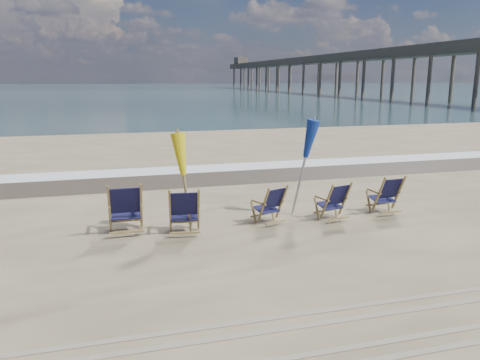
{
  "coord_description": "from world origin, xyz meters",
  "views": [
    {
      "loc": [
        -2.7,
        -7.52,
        3.11
      ],
      "look_at": [
        0.0,
        2.2,
        0.9
      ],
      "focal_mm": 35.0,
      "sensor_mm": 36.0,
      "label": 1
    }
  ],
  "objects_px": {
    "beach_chair_3": "(345,200)",
    "beach_chair_4": "(399,194)",
    "umbrella_yellow": "(185,159)",
    "beach_chair_0": "(141,208)",
    "beach_chair_1": "(199,211)",
    "beach_chair_2": "(282,203)",
    "umbrella_blue": "(303,143)",
    "fishing_pier": "(333,69)"
  },
  "relations": [
    {
      "from": "beach_chair_2",
      "to": "umbrella_yellow",
      "type": "bearing_deg",
      "value": -17.01
    },
    {
      "from": "beach_chair_4",
      "to": "umbrella_blue",
      "type": "relative_size",
      "value": 0.43
    },
    {
      "from": "beach_chair_4",
      "to": "beach_chair_0",
      "type": "bearing_deg",
      "value": -4.35
    },
    {
      "from": "beach_chair_4",
      "to": "fishing_pier",
      "type": "distance_m",
      "value": 80.23
    },
    {
      "from": "beach_chair_1",
      "to": "beach_chair_4",
      "type": "relative_size",
      "value": 1.06
    },
    {
      "from": "beach_chair_3",
      "to": "umbrella_yellow",
      "type": "bearing_deg",
      "value": -12.96
    },
    {
      "from": "beach_chair_2",
      "to": "umbrella_yellow",
      "type": "height_order",
      "value": "umbrella_yellow"
    },
    {
      "from": "umbrella_yellow",
      "to": "beach_chair_0",
      "type": "bearing_deg",
      "value": 171.7
    },
    {
      "from": "beach_chair_0",
      "to": "umbrella_yellow",
      "type": "distance_m",
      "value": 1.32
    },
    {
      "from": "beach_chair_4",
      "to": "umbrella_blue",
      "type": "height_order",
      "value": "umbrella_blue"
    },
    {
      "from": "fishing_pier",
      "to": "beach_chair_1",
      "type": "bearing_deg",
      "value": -118.29
    },
    {
      "from": "beach_chair_1",
      "to": "umbrella_yellow",
      "type": "relative_size",
      "value": 0.49
    },
    {
      "from": "fishing_pier",
      "to": "umbrella_yellow",
      "type": "bearing_deg",
      "value": -118.5
    },
    {
      "from": "beach_chair_4",
      "to": "umbrella_yellow",
      "type": "bearing_deg",
      "value": -3.07
    },
    {
      "from": "fishing_pier",
      "to": "beach_chair_2",
      "type": "bearing_deg",
      "value": -117.22
    },
    {
      "from": "beach_chair_3",
      "to": "umbrella_yellow",
      "type": "distance_m",
      "value": 3.71
    },
    {
      "from": "beach_chair_2",
      "to": "beach_chair_4",
      "type": "distance_m",
      "value": 2.85
    },
    {
      "from": "umbrella_blue",
      "to": "beach_chair_1",
      "type": "bearing_deg",
      "value": -163.04
    },
    {
      "from": "beach_chair_3",
      "to": "beach_chair_4",
      "type": "xyz_separation_m",
      "value": [
        1.41,
        0.09,
        0.02
      ]
    },
    {
      "from": "beach_chair_2",
      "to": "beach_chair_3",
      "type": "xyz_separation_m",
      "value": [
        1.44,
        -0.16,
        0.01
      ]
    },
    {
      "from": "umbrella_yellow",
      "to": "umbrella_blue",
      "type": "distance_m",
      "value": 2.81
    },
    {
      "from": "beach_chair_1",
      "to": "beach_chair_4",
      "type": "bearing_deg",
      "value": -169.37
    },
    {
      "from": "beach_chair_3",
      "to": "fishing_pier",
      "type": "bearing_deg",
      "value": -128.01
    },
    {
      "from": "beach_chair_4",
      "to": "beach_chair_2",
      "type": "bearing_deg",
      "value": -4.59
    },
    {
      "from": "beach_chair_3",
      "to": "beach_chair_4",
      "type": "bearing_deg",
      "value": 171.75
    },
    {
      "from": "beach_chair_0",
      "to": "fishing_pier",
      "type": "xyz_separation_m",
      "value": [
        40.19,
        72.27,
        4.1
      ]
    },
    {
      "from": "umbrella_blue",
      "to": "fishing_pier",
      "type": "bearing_deg",
      "value": 63.04
    },
    {
      "from": "beach_chair_2",
      "to": "beach_chair_3",
      "type": "bearing_deg",
      "value": 154.67
    },
    {
      "from": "beach_chair_4",
      "to": "beach_chair_3",
      "type": "bearing_deg",
      "value": 0.31
    },
    {
      "from": "beach_chair_2",
      "to": "umbrella_yellow",
      "type": "distance_m",
      "value": 2.37
    },
    {
      "from": "umbrella_yellow",
      "to": "fishing_pier",
      "type": "xyz_separation_m",
      "value": [
        39.31,
        72.4,
        3.12
      ]
    },
    {
      "from": "beach_chair_0",
      "to": "umbrella_yellow",
      "type": "bearing_deg",
      "value": 172.41
    },
    {
      "from": "beach_chair_3",
      "to": "umbrella_blue",
      "type": "xyz_separation_m",
      "value": [
        -0.8,
        0.61,
        1.23
      ]
    },
    {
      "from": "beach_chair_1",
      "to": "beach_chair_2",
      "type": "relative_size",
      "value": 1.13
    },
    {
      "from": "umbrella_blue",
      "to": "fishing_pier",
      "type": "relative_size",
      "value": 0.02
    },
    {
      "from": "beach_chair_0",
      "to": "umbrella_blue",
      "type": "xyz_separation_m",
      "value": [
        3.63,
        0.4,
        1.14
      ]
    },
    {
      "from": "umbrella_blue",
      "to": "beach_chair_0",
      "type": "bearing_deg",
      "value": -173.64
    },
    {
      "from": "beach_chair_0",
      "to": "beach_chair_1",
      "type": "height_order",
      "value": "beach_chair_0"
    },
    {
      "from": "beach_chair_0",
      "to": "beach_chair_4",
      "type": "distance_m",
      "value": 5.84
    },
    {
      "from": "beach_chair_0",
      "to": "beach_chair_1",
      "type": "relative_size",
      "value": 1.09
    },
    {
      "from": "beach_chair_2",
      "to": "beach_chair_4",
      "type": "xyz_separation_m",
      "value": [
        2.85,
        -0.07,
        0.03
      ]
    },
    {
      "from": "beach_chair_1",
      "to": "beach_chair_4",
      "type": "distance_m",
      "value": 4.75
    }
  ]
}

